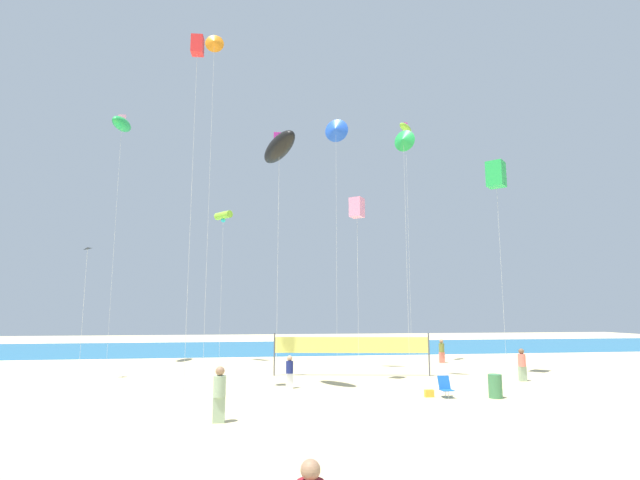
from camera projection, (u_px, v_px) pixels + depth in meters
name	position (u px, v px, depth m)	size (l,w,h in m)	color
ground_plane	(328.00, 411.00, 17.73)	(120.00, 120.00, 0.00)	#D1BC89
ocean_band	(277.00, 347.00, 48.72)	(120.00, 20.00, 0.01)	#1E6B99
beachgoer_olive_shirt	(442.00, 350.00, 34.38)	(0.38, 0.38, 1.65)	#EA7260
beachgoer_sage_shirt	(219.00, 392.00, 15.98)	(0.42, 0.42, 1.82)	#99B28C
beachgoer_navy_shirt	(290.00, 371.00, 22.99)	(0.35, 0.35, 1.54)	white
beachgoer_coral_shirt	(522.00, 364.00, 25.38)	(0.39, 0.39, 1.69)	#99B28C
folding_beach_chair	(445.00, 386.00, 20.59)	(0.52, 0.65, 0.89)	#1959B2
trash_barrel	(495.00, 386.00, 20.41)	(0.57, 0.57, 0.99)	#3F7F4C
volleyball_net	(351.00, 346.00, 27.59)	(8.83, 1.59, 2.40)	#4C4C51
beach_handbag	(429.00, 393.00, 20.61)	(0.38, 0.19, 0.31)	gold
kite_green_box	(496.00, 175.00, 28.90)	(1.36, 1.36, 12.60)	silver
kite_green_delta	(403.00, 140.00, 27.32)	(1.14, 1.07, 13.95)	silver
kite_black_diamond	(87.00, 253.00, 26.42)	(0.45, 0.44, 7.20)	silver
kite_red_box	(197.00, 47.00, 23.09)	(0.59, 0.59, 16.79)	silver
kite_lime_tube	(223.00, 216.00, 35.73)	(1.41, 1.53, 11.01)	silver
kite_blue_delta	(336.00, 130.00, 31.12)	(1.57, 1.01, 16.11)	silver
kite_orange_delta	(214.00, 44.00, 26.61)	(1.04, 0.31, 18.97)	silver
kite_green_inflatable	(122.00, 124.00, 35.17)	(1.28, 2.86, 17.99)	silver
kite_black_inflatable	(279.00, 147.00, 23.67)	(2.06, 3.09, 12.47)	silver
kite_pink_box	(357.00, 208.00, 26.16)	(0.94, 0.94, 9.79)	silver
kite_lime_inflatable	(406.00, 129.00, 35.95)	(1.52, 1.46, 17.70)	silver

